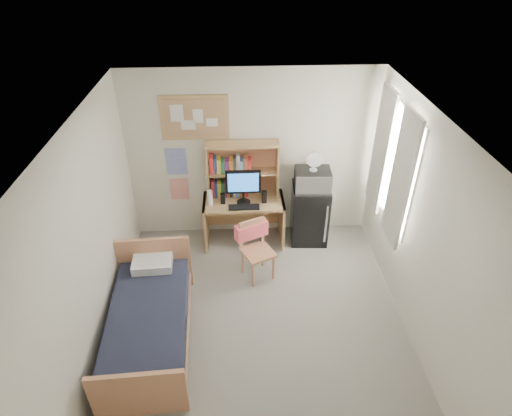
{
  "coord_description": "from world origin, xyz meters",
  "views": [
    {
      "loc": [
        -0.21,
        -3.52,
        4.12
      ],
      "look_at": [
        0.02,
        1.2,
        0.99
      ],
      "focal_mm": 30.0,
      "sensor_mm": 36.0,
      "label": 1
    }
  ],
  "objects_px": {
    "mini_fridge": "(309,213)",
    "bulletin_board": "(195,118)",
    "bed": "(150,326)",
    "desk": "(244,221)",
    "speaker_right": "(264,197)",
    "speaker_left": "(223,199)",
    "desk_fan": "(314,161)",
    "microwave": "(313,179)",
    "desk_chair": "(258,252)",
    "monitor": "(243,187)"
  },
  "relations": [
    {
      "from": "desk_chair",
      "to": "desk_fan",
      "type": "distance_m",
      "value": 1.49
    },
    {
      "from": "desk",
      "to": "microwave",
      "type": "xyz_separation_m",
      "value": [
        1.0,
        0.01,
        0.7
      ]
    },
    {
      "from": "desk",
      "to": "microwave",
      "type": "relative_size",
      "value": 2.35
    },
    {
      "from": "desk_chair",
      "to": "speaker_right",
      "type": "height_order",
      "value": "speaker_right"
    },
    {
      "from": "mini_fridge",
      "to": "speaker_left",
      "type": "distance_m",
      "value": 1.35
    },
    {
      "from": "bulletin_board",
      "to": "desk_fan",
      "type": "bearing_deg",
      "value": -10.17
    },
    {
      "from": "desk_chair",
      "to": "monitor",
      "type": "height_order",
      "value": "monitor"
    },
    {
      "from": "bulletin_board",
      "to": "mini_fridge",
      "type": "bearing_deg",
      "value": -9.49
    },
    {
      "from": "bulletin_board",
      "to": "mini_fridge",
      "type": "distance_m",
      "value": 2.22
    },
    {
      "from": "speaker_left",
      "to": "microwave",
      "type": "relative_size",
      "value": 0.32
    },
    {
      "from": "speaker_left",
      "to": "speaker_right",
      "type": "distance_m",
      "value": 0.6
    },
    {
      "from": "bed",
      "to": "desk_fan",
      "type": "relative_size",
      "value": 6.37
    },
    {
      "from": "mini_fridge",
      "to": "bed",
      "type": "xyz_separation_m",
      "value": [
        -2.15,
        -1.9,
        -0.21
      ]
    },
    {
      "from": "bed",
      "to": "microwave",
      "type": "relative_size",
      "value": 3.54
    },
    {
      "from": "speaker_right",
      "to": "bulletin_board",
      "type": "bearing_deg",
      "value": 158.78
    },
    {
      "from": "bulletin_board",
      "to": "monitor",
      "type": "height_order",
      "value": "bulletin_board"
    },
    {
      "from": "mini_fridge",
      "to": "speaker_right",
      "type": "xyz_separation_m",
      "value": [
        -0.7,
        -0.09,
        0.37
      ]
    },
    {
      "from": "mini_fridge",
      "to": "desk_fan",
      "type": "distance_m",
      "value": 0.9
    },
    {
      "from": "desk_chair",
      "to": "bed",
      "type": "xyz_separation_m",
      "value": [
        -1.32,
        -1.06,
        -0.18
      ]
    },
    {
      "from": "bed",
      "to": "speaker_right",
      "type": "height_order",
      "value": "speaker_right"
    },
    {
      "from": "desk_chair",
      "to": "speaker_left",
      "type": "height_order",
      "value": "speaker_left"
    },
    {
      "from": "desk_chair",
      "to": "mini_fridge",
      "type": "height_order",
      "value": "mini_fridge"
    },
    {
      "from": "bulletin_board",
      "to": "speaker_right",
      "type": "relative_size",
      "value": 5.22
    },
    {
      "from": "mini_fridge",
      "to": "desk_fan",
      "type": "relative_size",
      "value": 3.27
    },
    {
      "from": "monitor",
      "to": "speaker_left",
      "type": "xyz_separation_m",
      "value": [
        -0.3,
        -0.0,
        -0.19
      ]
    },
    {
      "from": "bulletin_board",
      "to": "desk_chair",
      "type": "bearing_deg",
      "value": -53.74
    },
    {
      "from": "desk_chair",
      "to": "mini_fridge",
      "type": "bearing_deg",
      "value": 20.44
    },
    {
      "from": "monitor",
      "to": "mini_fridge",
      "type": "bearing_deg",
      "value": 4.63
    },
    {
      "from": "desk",
      "to": "speaker_left",
      "type": "bearing_deg",
      "value": -168.69
    },
    {
      "from": "mini_fridge",
      "to": "desk_fan",
      "type": "height_order",
      "value": "desk_fan"
    },
    {
      "from": "mini_fridge",
      "to": "bulletin_board",
      "type": "bearing_deg",
      "value": 174.01
    },
    {
      "from": "speaker_right",
      "to": "desk_fan",
      "type": "height_order",
      "value": "desk_fan"
    },
    {
      "from": "mini_fridge",
      "to": "speaker_left",
      "type": "height_order",
      "value": "mini_fridge"
    },
    {
      "from": "speaker_left",
      "to": "speaker_right",
      "type": "xyz_separation_m",
      "value": [
        0.6,
        0.0,
        0.01
      ]
    },
    {
      "from": "desk",
      "to": "speaker_left",
      "type": "xyz_separation_m",
      "value": [
        -0.3,
        -0.06,
        0.45
      ]
    },
    {
      "from": "desk",
      "to": "speaker_right",
      "type": "height_order",
      "value": "speaker_right"
    },
    {
      "from": "desk_fan",
      "to": "bed",
      "type": "bearing_deg",
      "value": -135.27
    },
    {
      "from": "speaker_left",
      "to": "desk_chair",
      "type": "bearing_deg",
      "value": -58.14
    },
    {
      "from": "mini_fridge",
      "to": "microwave",
      "type": "bearing_deg",
      "value": -90.0
    },
    {
      "from": "monitor",
      "to": "speaker_left",
      "type": "distance_m",
      "value": 0.35
    },
    {
      "from": "bed",
      "to": "speaker_left",
      "type": "relative_size",
      "value": 11.17
    },
    {
      "from": "desk_fan",
      "to": "monitor",
      "type": "bearing_deg",
      "value": -172.67
    },
    {
      "from": "desk_chair",
      "to": "speaker_left",
      "type": "bearing_deg",
      "value": 97.39
    },
    {
      "from": "bed",
      "to": "speaker_right",
      "type": "relative_size",
      "value": 9.98
    },
    {
      "from": "monitor",
      "to": "speaker_left",
      "type": "height_order",
      "value": "monitor"
    },
    {
      "from": "desk_chair",
      "to": "monitor",
      "type": "distance_m",
      "value": 0.97
    },
    {
      "from": "mini_fridge",
      "to": "bed",
      "type": "distance_m",
      "value": 2.87
    },
    {
      "from": "monitor",
      "to": "desk_fan",
      "type": "xyz_separation_m",
      "value": [
        1.0,
        0.07,
        0.35
      ]
    },
    {
      "from": "speaker_right",
      "to": "desk_chair",
      "type": "bearing_deg",
      "value": -100.04
    },
    {
      "from": "desk",
      "to": "bulletin_board",
      "type": "bearing_deg",
      "value": 154.54
    }
  ]
}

